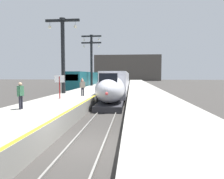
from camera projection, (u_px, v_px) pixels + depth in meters
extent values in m
plane|color=#33302D|center=(86.00, 147.00, 9.09)|extent=(260.00, 260.00, 0.00)
cube|color=gray|center=(95.00, 91.00, 34.00)|extent=(4.80, 110.00, 1.05)
cube|color=gray|center=(144.00, 91.00, 33.26)|extent=(4.80, 110.00, 1.05)
cube|color=yellow|center=(108.00, 88.00, 33.75)|extent=(0.20, 107.80, 0.01)
cube|color=slate|center=(116.00, 92.00, 36.46)|extent=(0.08, 110.00, 0.12)
cube|color=slate|center=(124.00, 92.00, 36.33)|extent=(0.08, 110.00, 0.12)
cube|color=slate|center=(71.00, 92.00, 37.21)|extent=(0.08, 110.00, 0.12)
cube|color=slate|center=(79.00, 92.00, 37.07)|extent=(0.08, 110.00, 0.12)
ellipsoid|color=silver|center=(110.00, 89.00, 19.40)|extent=(2.78, 5.74, 2.56)
cube|color=#28282D|center=(110.00, 106.00, 19.22)|extent=(2.46, 4.88, 0.55)
cube|color=black|center=(109.00, 78.00, 18.04)|extent=(1.59, 1.00, 0.90)
sphere|color=#F24C4C|center=(107.00, 93.00, 16.64)|extent=(0.28, 0.28, 0.28)
cube|color=silver|center=(117.00, 83.00, 28.04)|extent=(2.90, 14.00, 3.05)
cube|color=black|center=(106.00, 79.00, 28.13)|extent=(0.04, 11.90, 0.80)
cube|color=black|center=(127.00, 79.00, 27.87)|extent=(0.04, 11.90, 0.80)
cube|color=silver|center=(117.00, 92.00, 28.13)|extent=(2.92, 13.30, 0.24)
cube|color=black|center=(114.00, 100.00, 23.72)|extent=(2.03, 2.20, 0.56)
cube|color=black|center=(118.00, 93.00, 32.62)|extent=(2.03, 2.20, 0.56)
cube|color=silver|center=(122.00, 80.00, 44.53)|extent=(2.90, 18.00, 3.05)
cube|color=black|center=(115.00, 77.00, 44.62)|extent=(0.04, 15.84, 0.80)
cube|color=black|center=(128.00, 78.00, 44.36)|extent=(0.04, 15.84, 0.80)
cube|color=black|center=(120.00, 90.00, 38.58)|extent=(2.03, 2.20, 0.56)
cube|color=black|center=(123.00, 87.00, 50.74)|extent=(2.03, 2.20, 0.56)
cube|color=#145660|center=(84.00, 80.00, 43.66)|extent=(2.85, 18.00, 3.30)
cube|color=black|center=(72.00, 78.00, 34.72)|extent=(2.28, 0.08, 1.10)
cube|color=black|center=(77.00, 77.00, 43.75)|extent=(0.04, 15.30, 0.90)
cube|color=black|center=(90.00, 77.00, 43.50)|extent=(0.04, 15.30, 0.90)
cube|color=black|center=(77.00, 91.00, 38.08)|extent=(2.00, 2.00, 0.52)
cube|color=black|center=(89.00, 87.00, 49.52)|extent=(2.00, 2.00, 0.52)
cube|color=#145660|center=(98.00, 78.00, 62.13)|extent=(2.85, 18.00, 3.30)
cylinder|color=black|center=(63.00, 56.00, 23.61)|extent=(0.44, 0.44, 8.63)
cylinder|color=black|center=(62.00, 20.00, 23.31)|extent=(0.68, 0.68, 0.30)
cube|color=black|center=(62.00, 20.00, 23.32)|extent=(4.00, 0.24, 0.28)
cylinder|color=black|center=(50.00, 24.00, 23.48)|extent=(0.03, 0.03, 0.60)
sphere|color=#EFEACC|center=(50.00, 27.00, 23.51)|extent=(0.36, 0.36, 0.36)
cylinder|color=black|center=(75.00, 23.00, 23.21)|extent=(0.03, 0.03, 0.60)
sphere|color=#EFEACC|center=(75.00, 26.00, 23.23)|extent=(0.36, 0.36, 0.36)
cylinder|color=black|center=(92.00, 60.00, 40.70)|extent=(0.44, 0.44, 10.06)
cylinder|color=black|center=(91.00, 36.00, 40.35)|extent=(0.68, 0.68, 0.30)
cube|color=black|center=(91.00, 36.00, 40.36)|extent=(4.00, 0.24, 0.28)
cylinder|color=black|center=(84.00, 38.00, 40.52)|extent=(0.03, 0.03, 0.60)
sphere|color=#EFEACC|center=(84.00, 40.00, 40.54)|extent=(0.36, 0.36, 0.36)
cylinder|color=black|center=(99.00, 38.00, 40.24)|extent=(0.03, 0.03, 0.60)
sphere|color=#EFEACC|center=(99.00, 40.00, 40.27)|extent=(0.36, 0.36, 0.36)
cylinder|color=black|center=(91.00, 64.00, 40.62)|extent=(0.44, 0.44, 8.75)
cylinder|color=black|center=(91.00, 42.00, 40.32)|extent=(0.68, 0.68, 0.30)
cube|color=black|center=(91.00, 43.00, 40.32)|extent=(4.00, 0.24, 0.28)
cylinder|color=black|center=(84.00, 45.00, 40.49)|extent=(0.03, 0.03, 0.60)
sphere|color=#EFEACC|center=(84.00, 46.00, 40.51)|extent=(0.36, 0.36, 0.36)
cylinder|color=black|center=(99.00, 44.00, 40.21)|extent=(0.03, 0.03, 0.60)
sphere|color=#EFEACC|center=(99.00, 46.00, 40.23)|extent=(0.36, 0.36, 0.36)
cylinder|color=#23232D|center=(82.00, 87.00, 29.85)|extent=(0.13, 0.13, 0.85)
cylinder|color=#23232D|center=(83.00, 87.00, 29.73)|extent=(0.13, 0.13, 0.85)
cube|color=maroon|center=(82.00, 82.00, 29.74)|extent=(0.43, 0.42, 0.62)
cylinder|color=maroon|center=(81.00, 82.00, 29.92)|extent=(0.09, 0.09, 0.58)
cylinder|color=maroon|center=(83.00, 82.00, 29.56)|extent=(0.09, 0.09, 0.58)
sphere|color=tan|center=(82.00, 79.00, 29.71)|extent=(0.22, 0.22, 0.22)
cylinder|color=#23232D|center=(20.00, 103.00, 12.67)|extent=(0.13, 0.13, 0.85)
cylinder|color=#23232D|center=(22.00, 102.00, 12.84)|extent=(0.13, 0.13, 0.85)
cube|color=#336647|center=(20.00, 91.00, 12.70)|extent=(0.27, 0.41, 0.62)
cylinder|color=#336647|center=(18.00, 92.00, 12.47)|extent=(0.09, 0.09, 0.58)
cylinder|color=#336647|center=(23.00, 91.00, 12.94)|extent=(0.09, 0.09, 0.58)
sphere|color=tan|center=(20.00, 84.00, 12.67)|extent=(0.22, 0.22, 0.22)
cylinder|color=#23232D|center=(83.00, 92.00, 20.92)|extent=(0.13, 0.13, 0.85)
cylinder|color=#23232D|center=(82.00, 92.00, 20.87)|extent=(0.13, 0.13, 0.85)
cube|color=gray|center=(83.00, 85.00, 20.84)|extent=(0.44, 0.35, 0.62)
cylinder|color=gray|center=(85.00, 85.00, 20.92)|extent=(0.09, 0.09, 0.58)
cylinder|color=gray|center=(80.00, 85.00, 20.77)|extent=(0.09, 0.09, 0.58)
sphere|color=tan|center=(83.00, 80.00, 20.81)|extent=(0.22, 0.22, 0.22)
cube|color=#4C4C51|center=(102.00, 88.00, 29.01)|extent=(0.40, 0.22, 0.60)
cylinder|color=#262628|center=(102.00, 85.00, 28.99)|extent=(0.02, 0.02, 0.36)
cylinder|color=#262628|center=(103.00, 85.00, 28.97)|extent=(0.02, 0.02, 0.36)
cube|color=#262628|center=(102.00, 83.00, 28.96)|extent=(0.22, 0.03, 0.02)
cylinder|color=maroon|center=(60.00, 88.00, 18.39)|extent=(0.10, 0.10, 2.00)
cube|color=white|center=(59.00, 79.00, 18.33)|extent=(0.90, 0.06, 0.64)
cube|color=#4C4742|center=(127.00, 68.00, 109.89)|extent=(36.00, 2.00, 14.00)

